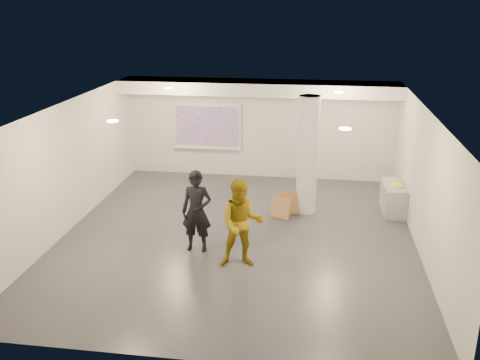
% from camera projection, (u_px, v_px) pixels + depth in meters
% --- Properties ---
extents(floor, '(8.00, 9.00, 0.01)m').
position_uv_depth(floor, '(238.00, 237.00, 12.33)').
color(floor, '#34353B').
rests_on(floor, ground).
extents(ceiling, '(8.00, 9.00, 0.01)m').
position_uv_depth(ceiling, '(237.00, 108.00, 11.36)').
color(ceiling, silver).
rests_on(ceiling, floor).
extents(wall_back, '(8.00, 0.01, 3.00)m').
position_uv_depth(wall_back, '(260.00, 129.00, 16.06)').
color(wall_back, silver).
rests_on(wall_back, floor).
extents(wall_front, '(8.00, 0.01, 3.00)m').
position_uv_depth(wall_front, '(191.00, 273.00, 7.63)').
color(wall_front, silver).
rests_on(wall_front, floor).
extents(wall_left, '(0.01, 9.00, 3.00)m').
position_uv_depth(wall_left, '(67.00, 167.00, 12.39)').
color(wall_left, silver).
rests_on(wall_left, floor).
extents(wall_right, '(0.01, 9.00, 3.00)m').
position_uv_depth(wall_right, '(424.00, 184.00, 11.30)').
color(wall_right, silver).
rests_on(wall_right, floor).
extents(soffit_band, '(8.00, 1.10, 0.36)m').
position_uv_depth(soffit_band, '(258.00, 88.00, 15.12)').
color(soffit_band, silver).
rests_on(soffit_band, ceiling).
extents(downlight_nw, '(0.22, 0.22, 0.02)m').
position_uv_depth(downlight_nw, '(169.00, 88.00, 14.01)').
color(downlight_nw, '#FACE95').
rests_on(downlight_nw, ceiling).
extents(downlight_ne, '(0.22, 0.22, 0.02)m').
position_uv_depth(downlight_ne, '(339.00, 92.00, 13.41)').
color(downlight_ne, '#FACE95').
rests_on(downlight_ne, ceiling).
extents(downlight_sw, '(0.22, 0.22, 0.02)m').
position_uv_depth(downlight_sw, '(113.00, 121.00, 10.26)').
color(downlight_sw, '#FACE95').
rests_on(downlight_sw, ceiling).
extents(downlight_se, '(0.22, 0.22, 0.02)m').
position_uv_depth(downlight_se, '(345.00, 129.00, 9.66)').
color(downlight_se, '#FACE95').
rests_on(downlight_se, ceiling).
extents(column, '(0.52, 0.52, 3.00)m').
position_uv_depth(column, '(308.00, 155.00, 13.32)').
color(column, silver).
rests_on(column, floor).
extents(projection_screen, '(2.10, 0.13, 1.42)m').
position_uv_depth(projection_screen, '(207.00, 126.00, 16.22)').
color(projection_screen, white).
rests_on(projection_screen, wall_back).
extents(credenza, '(0.55, 1.26, 0.73)m').
position_uv_depth(credenza, '(393.00, 198.00, 13.68)').
color(credenza, '#97999C').
rests_on(credenza, floor).
extents(papers_stack, '(0.29, 0.35, 0.02)m').
position_uv_depth(papers_stack, '(395.00, 185.00, 13.54)').
color(papers_stack, silver).
rests_on(papers_stack, credenza).
extents(postit_pad, '(0.29, 0.35, 0.03)m').
position_uv_depth(postit_pad, '(397.00, 186.00, 13.45)').
color(postit_pad, '#C7DE1D').
rests_on(postit_pad, credenza).
extents(cardboard_back, '(0.58, 0.31, 0.61)m').
position_uv_depth(cardboard_back, '(289.00, 203.00, 13.56)').
color(cardboard_back, '#9A6A3E').
rests_on(cardboard_back, floor).
extents(cardboard_front, '(0.53, 0.36, 0.53)m').
position_uv_depth(cardboard_front, '(281.00, 208.00, 13.32)').
color(cardboard_front, '#9A6A3E').
rests_on(cardboard_front, floor).
extents(woman, '(0.67, 0.45, 1.80)m').
position_uv_depth(woman, '(197.00, 211.00, 11.41)').
color(woman, black).
rests_on(woman, floor).
extents(man, '(1.01, 0.85, 1.86)m').
position_uv_depth(man, '(242.00, 223.00, 10.73)').
color(man, '#9C7F11').
rests_on(man, floor).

